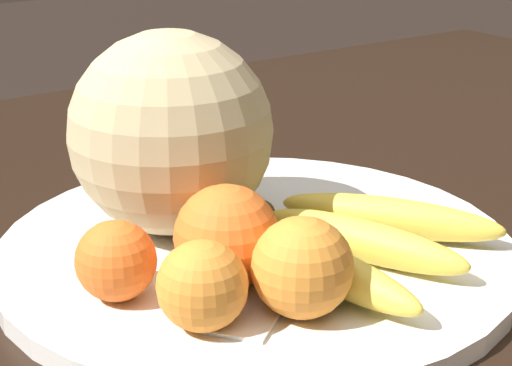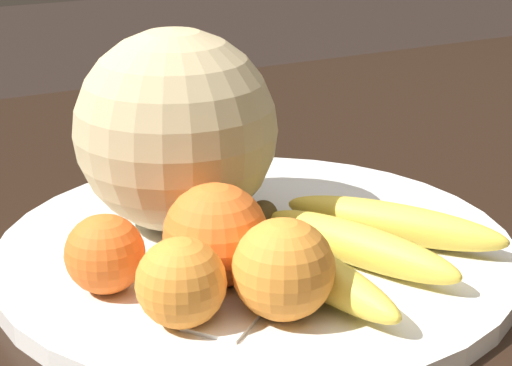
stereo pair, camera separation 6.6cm
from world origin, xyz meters
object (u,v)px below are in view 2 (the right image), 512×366
at_px(fruit_bowl, 256,249).
at_px(orange_back_left, 216,235).
at_px(orange_mid_center, 105,254).
at_px(banana_bunch, 354,244).
at_px(orange_front_right, 284,269).
at_px(produce_tag, 240,301).
at_px(orange_front_left, 181,283).
at_px(kitchen_table, 277,305).
at_px(melon, 176,130).

distance_m(fruit_bowl, orange_back_left, 0.09).
xyz_separation_m(fruit_bowl, orange_mid_center, (0.13, 0.02, 0.04)).
distance_m(banana_bunch, orange_front_right, 0.10).
relative_size(fruit_bowl, produce_tag, 3.96).
xyz_separation_m(orange_front_left, orange_front_right, (-0.06, 0.02, 0.00)).
xyz_separation_m(fruit_bowl, orange_front_right, (0.04, 0.11, 0.04)).
relative_size(kitchen_table, banana_bunch, 7.97).
xyz_separation_m(orange_front_right, orange_mid_center, (0.09, -0.09, -0.01)).
height_order(fruit_bowl, melon, melon).
xyz_separation_m(orange_front_right, produce_tag, (0.02, -0.03, -0.03)).
relative_size(melon, orange_front_right, 2.39).
distance_m(orange_front_left, orange_front_right, 0.07).
bearing_deg(orange_mid_center, kitchen_table, -159.11).
distance_m(melon, banana_bunch, 0.17).
distance_m(fruit_bowl, orange_mid_center, 0.14).
xyz_separation_m(orange_front_right, orange_back_left, (0.02, -0.06, 0.00)).
height_order(kitchen_table, banana_bunch, banana_bunch).
relative_size(kitchen_table, fruit_bowl, 4.09).
distance_m(kitchen_table, orange_back_left, 0.19).
bearing_deg(orange_front_right, produce_tag, -58.14).
height_order(fruit_bowl, banana_bunch, banana_bunch).
height_order(orange_front_left, orange_front_right, orange_front_right).
bearing_deg(produce_tag, kitchen_table, -166.14).
height_order(orange_front_right, orange_mid_center, orange_front_right).
distance_m(orange_front_right, orange_back_left, 0.07).
bearing_deg(banana_bunch, orange_front_right, -84.96).
bearing_deg(kitchen_table, orange_front_right, 61.12).
xyz_separation_m(kitchen_table, orange_front_right, (0.09, 0.16, 0.13)).
bearing_deg(orange_front_right, melon, -90.18).
bearing_deg(orange_mid_center, orange_front_left, 112.36).
distance_m(banana_bunch, orange_mid_center, 0.18).
bearing_deg(melon, orange_mid_center, 42.29).
xyz_separation_m(melon, orange_front_right, (0.00, 0.17, -0.05)).
distance_m(melon, orange_front_right, 0.18).
xyz_separation_m(orange_front_left, orange_mid_center, (0.03, -0.07, -0.00)).
relative_size(orange_mid_center, produce_tag, 0.54).
height_order(kitchen_table, fruit_bowl, fruit_bowl).
xyz_separation_m(fruit_bowl, produce_tag, (0.06, 0.08, 0.01)).
bearing_deg(orange_front_left, orange_back_left, -137.62).
relative_size(orange_front_right, produce_tag, 0.66).
height_order(melon, orange_front_right, melon).
bearing_deg(orange_front_right, orange_mid_center, -44.61).
distance_m(kitchen_table, orange_front_right, 0.22).
bearing_deg(orange_back_left, orange_front_right, 106.49).
bearing_deg(produce_tag, orange_mid_center, -77.35).
xyz_separation_m(fruit_bowl, orange_front_left, (0.10, 0.09, 0.04)).
height_order(kitchen_table, orange_front_right, orange_front_right).
height_order(kitchen_table, orange_mid_center, orange_mid_center).
relative_size(kitchen_table, orange_front_right, 24.58).
height_order(orange_front_left, orange_back_left, orange_back_left).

